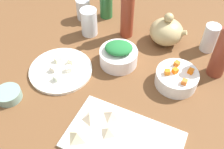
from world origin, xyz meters
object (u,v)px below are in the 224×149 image
Objects in this scene: bowl_small_side at (9,95)px; bottle_2 at (127,13)px; drinking_glass_1 at (89,22)px; plate_tofu at (61,70)px; bowl_carrots at (176,78)px; bowl_greens at (119,57)px; bottle_0 at (223,52)px; drinking_glass_2 at (83,9)px; bottle_1 at (106,1)px; cutting_board at (123,140)px; teapot at (166,31)px; drinking_glass_0 at (210,38)px.

bowl_small_side is 0.34× the size of bottle_2.
plate_tofu is at bearing -87.00° from drinking_glass_1.
drinking_glass_1 is at bearing -157.66° from bottle_2.
plate_tofu is 1.58× the size of bowl_carrots.
bottle_2 is (13.91, 31.91, 10.92)cm from plate_tofu.
bowl_greens is 38.61cm from bottle_0.
bowl_greens is at bearing -30.13° from drinking_glass_1.
bowl_small_side is (-9.26, -19.18, 1.15)cm from plate_tofu.
bowl_carrots is 34.86cm from bottle_2.
bottle_2 reaches higher than bowl_small_side.
bottle_0 reaches higher than drinking_glass_2.
bowl_small_side is 56.94cm from bottle_2.
plate_tofu is 0.92× the size of bottle_2.
bottle_1 reaches higher than bowl_carrots.
cutting_board is 55.85cm from drinking_glass_1.
plate_tofu is 21.33cm from bowl_small_side.
teapot is 1.29× the size of drinking_glass_1.
drinking_glass_0 is at bearing 14.06° from drinking_glass_1.
bottle_0 is at bearing 35.16° from bowl_small_side.
drinking_glass_1 is (-35.87, 42.44, 5.62)cm from cutting_board.
teapot is 32.17cm from bottle_1.
cutting_board is 56.93cm from drinking_glass_0.
bowl_greens reaches higher than bowl_small_side.
teapot is 18.26cm from bottle_2.
teapot reaches higher than bowl_small_side.
teapot reaches higher than drinking_glass_1.
bowl_carrots is 50.94cm from bottle_1.
bottle_0 reaches higher than bowl_small_side.
drinking_glass_1 reaches higher than bowl_carrots.
bowl_small_side is 53.88cm from drinking_glass_2.
drinking_glass_2 is (-8.13, 8.96, -1.13)cm from drinking_glass_1.
bottle_2 is (-28.32, 18.40, 8.64)cm from bowl_carrots.
bottle_1 is at bearing 81.71° from bowl_small_side.
bowl_greens is at bearing -141.71° from drinking_glass_0.
bottle_2 reaches higher than cutting_board.
bottle_2 is (-4.35, 17.64, 8.40)cm from bowl_greens.
drinking_glass_1 is (-0.81, -15.01, -2.13)cm from bottle_1.
drinking_glass_0 is (13.96, 54.92, 5.49)cm from cutting_board.
drinking_glass_2 is at bearing 90.24° from bowl_small_side.
plate_tofu is 23.31cm from bowl_greens.
plate_tofu is (-34.52, 16.79, 0.10)cm from cutting_board.
teapot is at bearing 48.29° from plate_tofu.
bottle_2 is at bearing -170.48° from teapot.
drinking_glass_2 is at bearing 157.81° from bowl_carrots.
bottle_1 reaches higher than teapot.
bowl_small_side is 67.44cm from teapot.
drinking_glass_2 reaches higher than bowl_small_side.
cutting_board is 31.36cm from bowl_carrots.
bottle_1 is 11.28cm from drinking_glass_2.
drinking_glass_1 is (7.91, 44.82, 4.36)cm from bowl_small_side.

